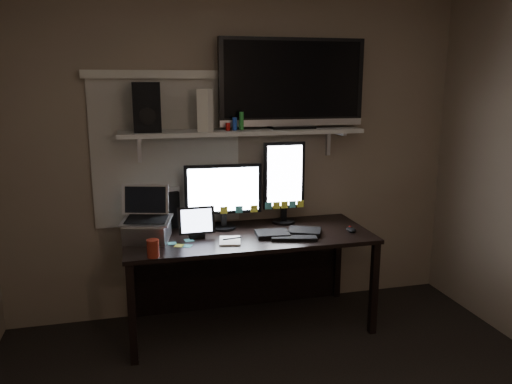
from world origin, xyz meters
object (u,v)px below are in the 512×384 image
object	(u,v)px
speaker	(147,107)
desk	(245,251)
monitor_portrait	(284,182)
tv	(292,84)
monitor_landscape	(223,196)
tablet	(196,222)
laptop	(146,215)
cup	(153,248)
keyboard	(289,233)
mouse	(351,230)
game_console	(205,110)

from	to	relation	value
speaker	desk	bearing A→B (deg)	-6.89
monitor_portrait	tv	xyz separation A→B (m)	(0.05, -0.01, 0.76)
monitor_landscape	tablet	xyz separation A→B (m)	(-0.23, -0.17, -0.14)
laptop	cup	world-z (taller)	laptop
keyboard	cup	xyz separation A→B (m)	(-0.99, -0.24, 0.04)
desk	mouse	world-z (taller)	mouse
monitor_portrait	laptop	size ratio (longest dim) A/B	1.74
game_console	cup	bearing A→B (deg)	-111.89
tv	game_console	bearing A→B (deg)	-177.85
monitor_portrait	cup	xyz separation A→B (m)	(-1.05, -0.56, -0.27)
mouse	tv	bearing A→B (deg)	126.75
monitor_landscape	tablet	size ratio (longest dim) A/B	2.22
monitor_landscape	monitor_portrait	bearing A→B (deg)	8.49
tablet	desk	bearing A→B (deg)	15.55
laptop	tv	distance (m)	1.45
keyboard	tablet	bearing A→B (deg)	-173.54
laptop	tv	xyz separation A→B (m)	(1.12, 0.21, 0.90)
mouse	cup	distance (m)	1.47
laptop	cup	size ratio (longest dim) A/B	3.27
keyboard	speaker	xyz separation A→B (m)	(-0.97, 0.30, 0.91)
monitor_landscape	laptop	distance (m)	0.61
game_console	tv	bearing A→B (deg)	17.69
tablet	monitor_portrait	bearing A→B (deg)	16.35
monitor_landscape	tablet	world-z (taller)	monitor_landscape
tv	game_console	distance (m)	0.69
desk	cup	size ratio (longest dim) A/B	15.61
desk	mouse	bearing A→B (deg)	-19.01
tv	tablet	bearing A→B (deg)	-163.40
cup	monitor_landscape	bearing A→B (deg)	42.76
tablet	laptop	xyz separation A→B (m)	(-0.35, 0.00, 0.07)
monitor_landscape	laptop	xyz separation A→B (m)	(-0.58, -0.17, -0.07)
monitor_portrait	mouse	world-z (taller)	monitor_portrait
monitor_portrait	cup	size ratio (longest dim) A/B	5.69
tablet	tv	xyz separation A→B (m)	(0.77, 0.21, 0.97)
laptop	cup	bearing A→B (deg)	-70.25
monitor_landscape	speaker	size ratio (longest dim) A/B	1.68
keyboard	mouse	bearing A→B (deg)	8.10
monitor_portrait	tv	distance (m)	0.76
speaker	cup	bearing A→B (deg)	-91.09
keyboard	speaker	size ratio (longest dim) A/B	1.43
monitor_portrait	speaker	world-z (taller)	speaker
desk	cup	world-z (taller)	cup
monitor_portrait	keyboard	size ratio (longest dim) A/B	1.33
mouse	tablet	distance (m)	1.15
monitor_portrait	cup	world-z (taller)	monitor_portrait
cup	game_console	distance (m)	1.09
monitor_landscape	tv	size ratio (longest dim) A/B	0.52
laptop	speaker	xyz separation A→B (m)	(0.04, 0.20, 0.73)
tablet	laptop	world-z (taller)	laptop
tv	speaker	size ratio (longest dim) A/B	3.22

